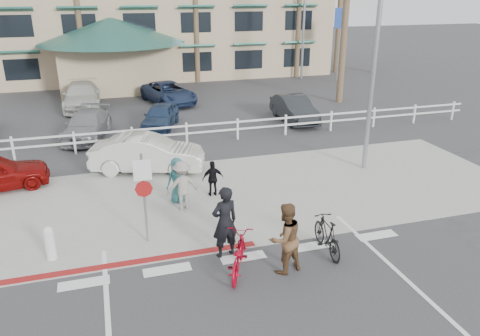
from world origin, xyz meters
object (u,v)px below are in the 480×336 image
object	(u,v)px
sign_post	(144,194)
bike_black	(327,235)
bike_red	(238,255)
car_white_sedan	(148,153)

from	to	relation	value
sign_post	bike_black	distance (m)	5.02
bike_red	car_white_sedan	size ratio (longest dim) A/B	0.43
bike_black	car_white_sedan	bearing A→B (deg)	-59.03
bike_red	bike_black	xyz separation A→B (m)	(2.54, 0.21, 0.02)
bike_red	bike_black	size ratio (longest dim) A/B	1.10
bike_black	car_white_sedan	xyz separation A→B (m)	(-3.86, 7.44, 0.20)
bike_red	sign_post	bearing A→B (deg)	-23.51
bike_black	car_white_sedan	distance (m)	8.38
sign_post	car_white_sedan	bearing A→B (deg)	83.19
sign_post	bike_red	bearing A→B (deg)	-47.79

